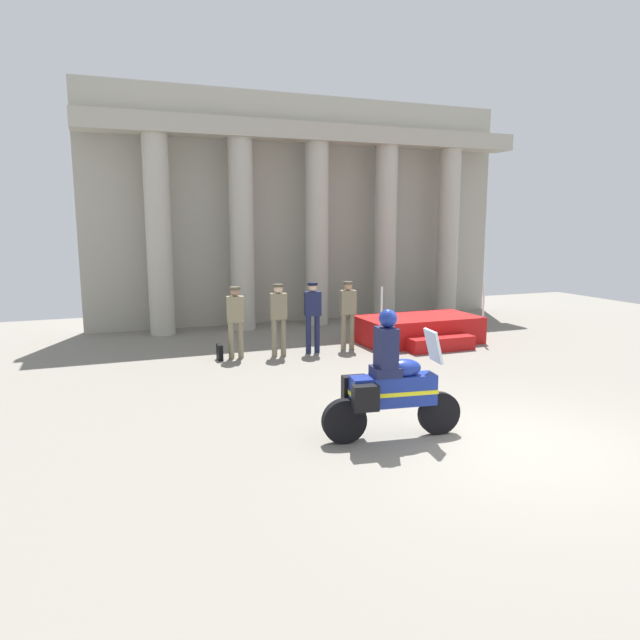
# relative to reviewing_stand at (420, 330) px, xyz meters

# --- Properties ---
(ground_plane) EXTENTS (28.00, 28.00, 0.00)m
(ground_plane) POSITION_rel_reviewing_stand_xyz_m (-2.40, -6.55, -0.33)
(ground_plane) COLOR gray
(colonnade_backdrop) EXTENTS (13.38, 1.54, 6.91)m
(colonnade_backdrop) POSITION_rel_reviewing_stand_xyz_m (-1.48, 4.17, 3.20)
(colonnade_backdrop) COLOR #A49F91
(colonnade_backdrop) RESTS_ON ground_plane
(reviewing_stand) EXTENTS (3.08, 2.15, 1.59)m
(reviewing_stand) POSITION_rel_reviewing_stand_xyz_m (0.00, 0.00, 0.00)
(reviewing_stand) COLOR #B71414
(reviewing_stand) RESTS_ON ground_plane
(officer_in_row_0) EXTENTS (0.41, 0.27, 1.65)m
(officer_in_row_0) POSITION_rel_reviewing_stand_xyz_m (-4.84, 0.02, 0.65)
(officer_in_row_0) COLOR #847A5B
(officer_in_row_0) RESTS_ON ground_plane
(officer_in_row_1) EXTENTS (0.41, 0.27, 1.69)m
(officer_in_row_1) POSITION_rel_reviewing_stand_xyz_m (-3.85, -0.13, 0.67)
(officer_in_row_1) COLOR #7A7056
(officer_in_row_1) RESTS_ON ground_plane
(officer_in_row_2) EXTENTS (0.41, 0.27, 1.69)m
(officer_in_row_2) POSITION_rel_reviewing_stand_xyz_m (-3.00, -0.11, 0.67)
(officer_in_row_2) COLOR #191E42
(officer_in_row_2) RESTS_ON ground_plane
(officer_in_row_3) EXTENTS (0.41, 0.27, 1.68)m
(officer_in_row_3) POSITION_rel_reviewing_stand_xyz_m (-2.06, -0.04, 0.66)
(officer_in_row_3) COLOR #7A7056
(officer_in_row_3) RESTS_ON ground_plane
(motorcycle_with_rider) EXTENTS (2.09, 0.74, 1.90)m
(motorcycle_with_rider) POSITION_rel_reviewing_stand_xyz_m (-3.93, -5.72, 0.46)
(motorcycle_with_rider) COLOR black
(motorcycle_with_rider) RESTS_ON ground_plane
(briefcase_on_ground) EXTENTS (0.10, 0.32, 0.36)m
(briefcase_on_ground) POSITION_rel_reviewing_stand_xyz_m (-5.23, -0.02, -0.15)
(briefcase_on_ground) COLOR black
(briefcase_on_ground) RESTS_ON ground_plane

